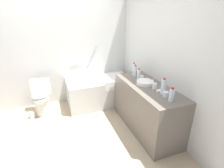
{
  "coord_description": "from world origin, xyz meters",
  "views": [
    {
      "loc": [
        -0.18,
        -2.45,
        1.95
      ],
      "look_at": [
        0.8,
        0.18,
        0.78
      ],
      "focal_mm": 27.45,
      "sensor_mm": 36.0,
      "label": 1
    }
  ],
  "objects": [
    {
      "name": "drinking_glass_0",
      "position": [
        1.31,
        -0.65,
        0.87
      ],
      "size": [
        0.08,
        0.08,
        0.08
      ],
      "primitive_type": "cylinder",
      "color": "white",
      "rests_on": "vanity_counter"
    },
    {
      "name": "drinking_glass_2",
      "position": [
        1.32,
        -0.36,
        0.88
      ],
      "size": [
        0.07,
        0.07,
        0.09
      ],
      "primitive_type": "cylinder",
      "color": "white",
      "rests_on": "vanity_counter"
    },
    {
      "name": "ground_plane",
      "position": [
        0.0,
        0.0,
        0.0
      ],
      "size": [
        4.18,
        4.18,
        0.0
      ],
      "primitive_type": "plane",
      "color": "tan"
    },
    {
      "name": "wall_right_mirror",
      "position": [
        1.64,
        0.0,
        1.19
      ],
      "size": [
        0.1,
        3.16,
        2.38
      ],
      "primitive_type": "cube",
      "color": "silver",
      "rests_on": "ground_plane"
    },
    {
      "name": "wall_back_tiled",
      "position": [
        0.0,
        1.43,
        1.19
      ],
      "size": [
        3.58,
        0.1,
        2.38
      ],
      "primitive_type": "cube",
      "color": "silver",
      "rests_on": "ground_plane"
    },
    {
      "name": "bathtub",
      "position": [
        0.8,
        0.99,
        0.32
      ],
      "size": [
        1.44,
        0.78,
        1.25
      ],
      "color": "silver",
      "rests_on": "ground_plane"
    },
    {
      "name": "sink_faucet",
      "position": [
        1.46,
        -0.13,
        0.86
      ],
      "size": [
        0.1,
        0.15,
        0.07
      ],
      "color": "#A8A8AE",
      "rests_on": "vanity_counter"
    },
    {
      "name": "sink_basin",
      "position": [
        1.28,
        -0.13,
        0.86
      ],
      "size": [
        0.29,
        0.29,
        0.06
      ],
      "primitive_type": "cylinder",
      "color": "white",
      "rests_on": "vanity_counter"
    },
    {
      "name": "toilet_paper_roll",
      "position": [
        -0.66,
        0.85,
        0.07
      ],
      "size": [
        0.11,
        0.11,
        0.13
      ],
      "primitive_type": "cylinder",
      "color": "white",
      "rests_on": "ground_plane"
    },
    {
      "name": "toilet",
      "position": [
        -0.44,
        0.97,
        0.34
      ],
      "size": [
        0.38,
        0.5,
        0.71
      ],
      "rotation": [
        0.0,
        0.0,
        -1.66
      ],
      "color": "white",
      "rests_on": "ground_plane"
    },
    {
      "name": "water_bottle_0",
      "position": [
        1.32,
        0.36,
        0.95
      ],
      "size": [
        0.06,
        0.06,
        0.25
      ],
      "color": "silver",
      "rests_on": "vanity_counter"
    },
    {
      "name": "vanity_counter",
      "position": [
        1.3,
        -0.21,
        0.42
      ],
      "size": [
        0.59,
        1.5,
        0.83
      ],
      "primitive_type": "cube",
      "color": "#6B6056",
      "rests_on": "ground_plane"
    },
    {
      "name": "water_bottle_3",
      "position": [
        1.31,
        0.14,
        0.92
      ],
      "size": [
        0.06,
        0.06,
        0.2
      ],
      "color": "silver",
      "rests_on": "vanity_counter"
    },
    {
      "name": "water_bottle_2",
      "position": [
        1.33,
        -0.55,
        0.95
      ],
      "size": [
        0.07,
        0.07,
        0.25
      ],
      "color": "silver",
      "rests_on": "vanity_counter"
    },
    {
      "name": "water_bottle_1",
      "position": [
        1.3,
        -0.78,
        0.92
      ],
      "size": [
        0.07,
        0.07,
        0.2
      ],
      "color": "silver",
      "rests_on": "vanity_counter"
    },
    {
      "name": "water_bottle_4",
      "position": [
        1.31,
        0.28,
        0.94
      ],
      "size": [
        0.06,
        0.06,
        0.22
      ],
      "color": "silver",
      "rests_on": "vanity_counter"
    },
    {
      "name": "drinking_glass_1",
      "position": [
        1.33,
        0.06,
        0.88
      ],
      "size": [
        0.07,
        0.07,
        0.08
      ],
      "primitive_type": "cylinder",
      "color": "white",
      "rests_on": "vanity_counter"
    },
    {
      "name": "soap_dish",
      "position": [
        1.34,
        -0.46,
        0.84
      ],
      "size": [
        0.09,
        0.06,
        0.02
      ],
      "primitive_type": "cube",
      "color": "white",
      "rests_on": "vanity_counter"
    }
  ]
}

